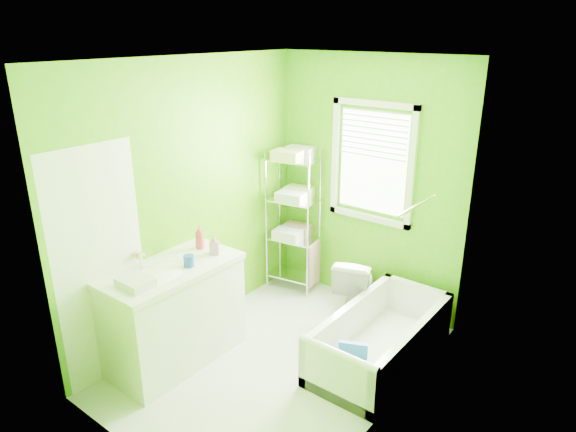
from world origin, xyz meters
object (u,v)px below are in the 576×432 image
Objects in this scene: toilet at (355,285)px; wire_shelf_unit at (295,205)px; bathtub at (378,346)px; vanity at (173,311)px.

wire_shelf_unit is (-0.85, 0.10, 0.66)m from toilet.
bathtub is at bearing 116.78° from toilet.
bathtub is 1.24× the size of vanity.
toilet is 0.54× the size of vanity.
vanity reaches higher than toilet.
bathtub is at bearing 36.74° from vanity.
wire_shelf_unit is (-0.00, 1.75, 0.50)m from vanity.
wire_shelf_unit reaches higher than bathtub.
bathtub is 1.80m from wire_shelf_unit.
wire_shelf_unit reaches higher than toilet.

